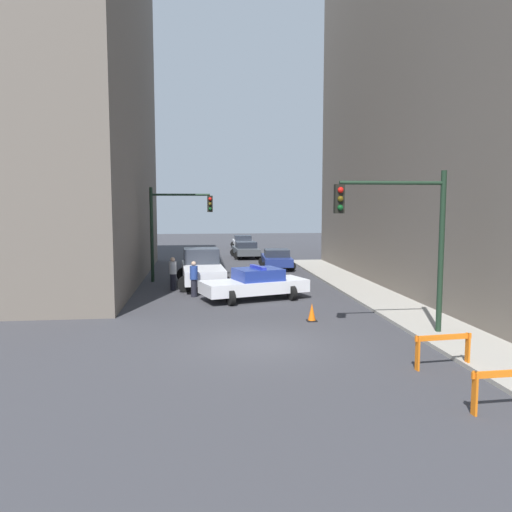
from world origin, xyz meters
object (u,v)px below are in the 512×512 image
Objects in this scene: parked_car_far at (243,242)px; barrier_mid at (443,345)px; barrier_front at (508,384)px; traffic_cone at (312,313)px; traffic_light_near at (407,227)px; parked_car_near at (277,259)px; pedestrian_crossing at (194,278)px; police_car at (255,284)px; white_truck at (202,268)px; traffic_light_far at (172,220)px; pedestrian_corner at (173,273)px; parked_car_mid at (246,249)px.

barrier_mid is at bearing -85.82° from parked_car_far.
barrier_front and barrier_mid have the same top height.
traffic_cone is (-2.11, 8.41, -0.30)m from barrier_front.
traffic_light_near is 6.70m from barrier_front.
parked_car_near is 11.22m from pedestrian_crossing.
traffic_cone is at bearing 120.85° from pedestrian_crossing.
police_car is 4.72m from traffic_cone.
traffic_light_near is 0.95× the size of white_truck.
parked_car_far is (4.12, 22.13, -0.23)m from white_truck.
white_truck is 1.25× the size of parked_car_near.
traffic_light_far reaches higher than pedestrian_corner.
traffic_cone is at bearing -61.64° from traffic_light_far.
pedestrian_crossing reaches higher than barrier_front.
parked_car_near is 1.01× the size of parked_car_mid.
parked_car_near is 15.27m from traffic_cone.
traffic_light_near is at bearing -166.66° from police_car.
police_car reaches higher than parked_car_mid.
parked_car_mid is (5.24, 12.13, -2.72)m from traffic_light_far.
pedestrian_corner reaches higher than parked_car_far.
barrier_mid is at bearing -83.26° from parked_car_near.
parked_car_mid is at bearing 95.01° from barrier_mid.
parked_car_mid is 6.64× the size of traffic_cone.
pedestrian_corner is 1.04× the size of barrier_front.
parked_car_mid is at bearing 66.64° from traffic_light_far.
white_truck is 18.14m from barrier_front.
traffic_light_far is at bearing 122.44° from traffic_light_near.
parked_car_mid is at bearing -166.37° from pedestrian_corner.
pedestrian_corner is at bearing 128.96° from traffic_light_near.
traffic_light_near is at bearing -81.63° from parked_car_near.
parked_car_far reaches higher than traffic_cone.
pedestrian_corner reaches higher than parked_car_mid.
pedestrian_crossing is at bearing 120.48° from barrier_mid.
traffic_cone is at bearing -177.92° from police_car.
police_car is 0.92× the size of white_truck.
parked_car_near is 2.66× the size of pedestrian_crossing.
parked_car_near is at bearing -31.46° from police_car.
parked_car_far is at bearing 92.77° from barrier_front.
barrier_front is at bearing -67.72° from traffic_light_far.
police_car reaches higher than parked_car_far.
barrier_front is at bearing -75.91° from traffic_cone.
police_car is 3.04× the size of pedestrian_corner.
parked_car_mid and parked_car_far have the same top height.
barrier_mid is 2.44× the size of traffic_cone.
barrier_front is at bearing -83.73° from parked_car_near.
pedestrian_corner is at bearing -140.18° from white_truck.
police_car is at bearing 109.63° from traffic_cone.
traffic_cone is at bearing -91.06° from parked_car_mid.
traffic_cone is at bearing 136.27° from traffic_light_near.
white_truck reaches higher than pedestrian_crossing.
white_truck is 1.99m from pedestrian_corner.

